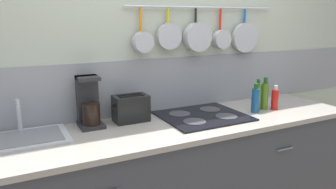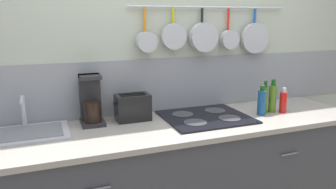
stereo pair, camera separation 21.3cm
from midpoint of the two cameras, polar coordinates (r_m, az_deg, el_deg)
The scene contains 11 objects.
wall_back at distance 2.49m, azimuth 1.90°, elevation 5.04°, with size 7.20×0.15×2.60m.
cabinet_base at distance 2.43m, azimuth 5.21°, elevation -15.91°, with size 2.56×0.64×0.90m.
countertop at distance 2.24m, azimuth 5.46°, elevation -5.44°, with size 2.60×0.66×0.03m.
sink_basin at distance 2.15m, azimuth -21.18°, elevation -6.18°, with size 0.52×0.35×0.22m.
coffee_maker at distance 2.23m, azimuth -10.60°, elevation -1.54°, with size 0.15×0.19×0.33m.
toaster at distance 2.27m, azimuth -3.50°, elevation -2.26°, with size 0.25×0.15×0.19m.
cooktop at distance 2.37m, azimuth 9.16°, elevation -3.91°, with size 0.59×0.52×0.01m.
bottle_vinegar at distance 2.51m, azimuth 18.36°, elevation -1.30°, with size 0.06×0.06×0.22m.
bottle_olive_oil at distance 2.59m, azimuth 18.79°, elevation -0.72°, with size 0.05×0.05×0.24m.
bottle_cooking_wine at distance 2.62m, azimuth 19.99°, elevation -0.55°, with size 0.06×0.06×0.25m.
bottle_dish_soap at distance 2.64m, azimuth 21.65°, elevation -1.20°, with size 0.05×0.05×0.19m.
Camera 2 is at (-0.86, -1.94, 1.63)m, focal length 35.00 mm.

